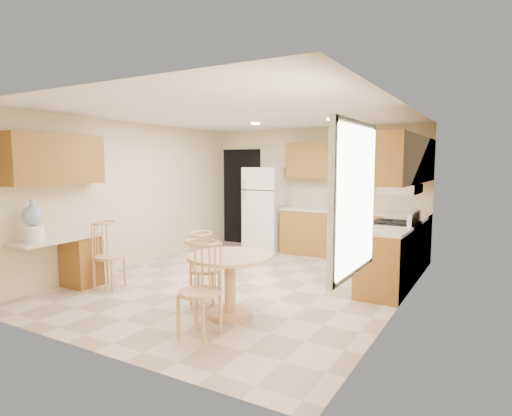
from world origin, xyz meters
The scene contains 30 objects.
floor centered at (0.00, 0.00, 0.00)m, with size 5.50×5.50×0.00m, color #CAAE92.
ceiling centered at (0.00, 0.00, 2.50)m, with size 4.50×5.50×0.02m, color white.
wall_back centered at (0.00, 2.75, 1.25)m, with size 4.50×0.02×2.50m, color #CCB689.
wall_front centered at (0.00, -2.75, 1.25)m, with size 4.50×0.02×2.50m, color #CCB689.
wall_left centered at (-2.25, 0.00, 1.25)m, with size 0.02×5.50×2.50m, color #CCB689.
wall_right centered at (2.25, 0.00, 1.25)m, with size 0.02×5.50×2.50m, color #CCB689.
doorway centered at (-1.75, 2.73, 1.05)m, with size 0.90×0.02×2.10m, color black.
base_cab_back centered at (0.88, 2.45, 0.43)m, with size 2.75×0.60×0.87m, color #986526.
counter_back centered at (0.88, 2.45, 0.89)m, with size 2.75×0.63×0.04m, color beige.
base_cab_right_a centered at (1.95, 1.85, 0.43)m, with size 0.60×0.59×0.87m, color #986526.
counter_right_a centered at (1.95, 1.85, 0.89)m, with size 0.63×0.59×0.04m, color beige.
base_cab_right_b centered at (1.95, 0.40, 0.43)m, with size 0.60×0.80×0.87m, color #986526.
counter_right_b centered at (1.95, 0.40, 0.89)m, with size 0.63×0.80×0.04m, color beige.
upper_cab_back centered at (0.88, 2.58, 1.85)m, with size 2.75×0.33×0.70m, color #986526.
upper_cab_right centered at (2.08, 1.21, 1.85)m, with size 0.33×2.42×0.70m, color #986526.
upper_cab_left centered at (-2.08, -1.60, 1.85)m, with size 0.33×1.40×0.70m, color #986526.
sink centered at (0.85, 2.45, 0.91)m, with size 0.78×0.44×0.01m, color silver.
range_hood centered at (2.00, 1.18, 1.42)m, with size 0.50×0.76×0.14m, color silver.
desk_pedestal centered at (-2.00, -1.32, 0.36)m, with size 0.48×0.42×0.72m, color #986526.
desk_top centered at (-2.00, -1.70, 0.75)m, with size 0.50×1.20×0.04m, color beige.
window centered at (2.23, -1.85, 1.50)m, with size 0.06×1.12×1.30m.
can_light_a centered at (-0.50, 1.20, 2.48)m, with size 0.14×0.14×0.02m, color white.
can_light_b centered at (0.90, 1.20, 2.48)m, with size 0.14×0.14×0.02m, color white.
refrigerator centered at (-0.95, 2.40, 0.86)m, with size 0.75×0.73×1.71m.
stove centered at (1.92, 1.18, 0.47)m, with size 0.65×0.76×1.09m.
dining_table centered at (0.59, -1.29, 0.48)m, with size 0.99×0.99×0.73m.
chair_table_a centered at (0.04, -1.13, 0.55)m, with size 0.40×0.52×0.90m.
chair_table_b centered at (0.64, -2.03, 0.60)m, with size 0.44×0.44×0.99m.
chair_desk centered at (-1.55, -1.29, 0.58)m, with size 0.42×0.54×0.95m.
water_crock centered at (-2.00, -2.03, 1.02)m, with size 0.27×0.27×0.56m.
Camera 1 is at (3.30, -5.37, 1.80)m, focal length 30.00 mm.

